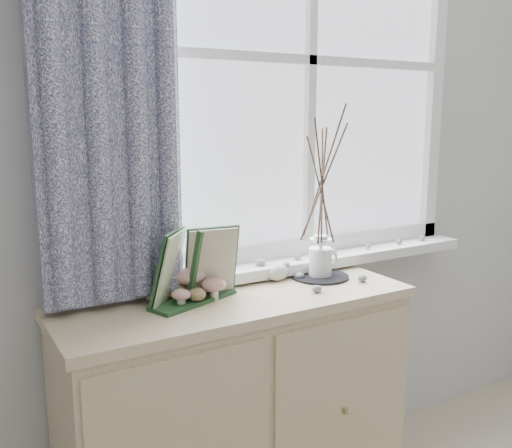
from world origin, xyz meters
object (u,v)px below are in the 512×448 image
(botanical_book, at_px, (197,266))
(toadstool_cluster, at_px, (193,280))
(sideboard, at_px, (237,414))
(twig_pitcher, at_px, (322,179))

(botanical_book, distance_m, toadstool_cluster, 0.09)
(sideboard, xyz_separation_m, toadstool_cluster, (-0.13, 0.06, 0.49))
(botanical_book, relative_size, toadstool_cluster, 1.89)
(botanical_book, height_order, twig_pitcher, twig_pitcher)
(twig_pitcher, bearing_deg, toadstool_cluster, 178.65)
(sideboard, relative_size, twig_pitcher, 1.87)
(sideboard, xyz_separation_m, twig_pitcher, (0.38, 0.05, 0.79))
(sideboard, xyz_separation_m, botanical_book, (-0.14, -0.00, 0.55))
(botanical_book, distance_m, twig_pitcher, 0.58)
(sideboard, height_order, botanical_book, botanical_book)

